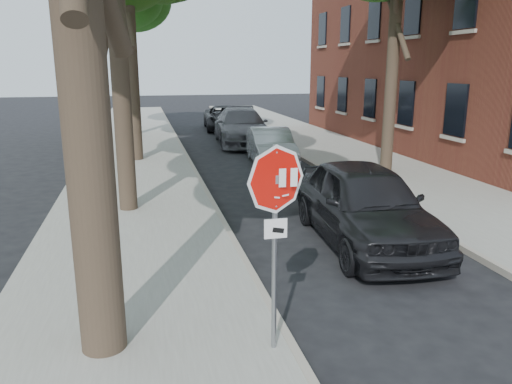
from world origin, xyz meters
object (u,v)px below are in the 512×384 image
stop_sign (275,210)px  car_c (241,127)px  car_b (271,146)px  car_d (225,118)px  car_a (364,204)px

stop_sign → car_c: stop_sign is taller
car_b → car_d: size_ratio=0.83×
car_b → stop_sign: bearing=-99.2°
car_c → stop_sign: bearing=-96.4°
car_a → car_d: bearing=92.5°
car_b → car_d: car_d is taller
stop_sign → car_a: (2.92, 3.70, -1.11)m
car_c → car_d: car_c is taller
car_c → car_d: bearing=92.1°
car_b → car_c: size_ratio=0.72×
car_a → car_d: (0.38, 19.58, -0.16)m
car_b → car_c: car_c is taller
stop_sign → car_a: stop_sign is taller
car_a → car_b: (0.30, 8.77, -0.17)m
stop_sign → car_c: 17.98m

